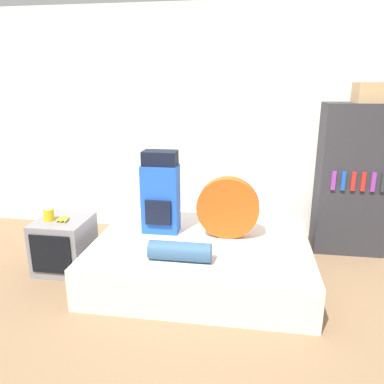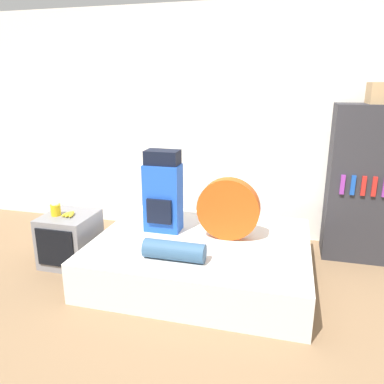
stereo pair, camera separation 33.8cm
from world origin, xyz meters
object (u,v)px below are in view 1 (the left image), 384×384
Objects in this scene: backpack at (161,194)px; bookshelf at (352,180)px; television at (64,244)px; cardboard_box at (372,92)px; sleeping_roll at (180,251)px; tent_bag at (228,208)px; canister at (49,214)px.

backpack is 2.03m from bookshelf.
television is 3.38m from cardboard_box.
sleeping_roll is 2.47m from cardboard_box.
cardboard_box reaches higher than backpack.
cardboard_box is at bearing 37.51° from sleeping_roll.
television is 0.33× the size of bookshelf.
television is at bearing -173.62° from tent_bag.
sleeping_roll is (-0.35, -0.55, -0.21)m from tent_bag.
tent_bag is 1.85m from cardboard_box.
sleeping_roll is at bearing -141.68° from bookshelf.
canister is 3.36m from cardboard_box.
cardboard_box is (1.35, 0.76, 1.02)m from tent_bag.
backpack is at bearing 13.98° from canister.
cardboard_box is at bearing 17.71° from television.
canister is at bearing -159.84° from television.
cardboard_box is (1.70, 1.31, 1.23)m from sleeping_roll.
tent_bag is at bearing 57.38° from sleeping_roll.
cardboard_box is at bearing 19.70° from backpack.
backpack is 1.07m from canister.
cardboard_box is at bearing 17.80° from canister.
canister is at bearing -162.20° from cardboard_box.
television is 3.02m from bookshelf.
cardboard_box is (0.09, 0.03, 0.89)m from bookshelf.
bookshelf reaches higher than backpack.
tent_bag is 1.63m from television.
sleeping_roll is at bearing -63.47° from backpack.
tent_bag reaches higher than television.
television is at bearing -162.29° from cardboard_box.
tent_bag is at bearing -150.73° from cardboard_box.
canister reaches higher than sleeping_roll.
tent_bag is at bearing 7.28° from canister.
canister is 3.09m from bookshelf.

